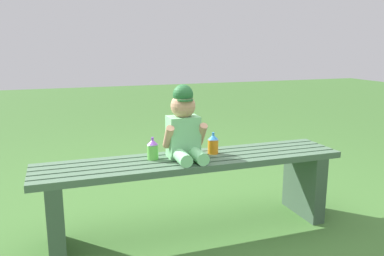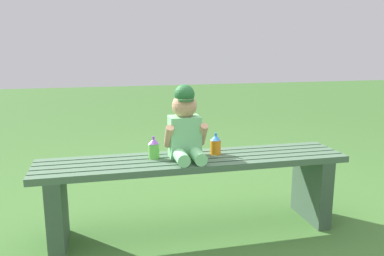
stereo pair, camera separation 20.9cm
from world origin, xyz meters
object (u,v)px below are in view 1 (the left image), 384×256
(child_figure, at_px, (184,126))
(sippy_cup_left, at_px, (153,149))
(sippy_cup_right, at_px, (213,144))
(park_bench, at_px, (193,182))

(child_figure, height_order, sippy_cup_left, child_figure)
(child_figure, relative_size, sippy_cup_right, 3.26)
(park_bench, height_order, sippy_cup_left, sippy_cup_left)
(sippy_cup_left, height_order, sippy_cup_right, same)
(child_figure, xyz_separation_m, sippy_cup_left, (-0.17, 0.03, -0.12))
(sippy_cup_left, xyz_separation_m, sippy_cup_right, (0.35, 0.00, 0.00))
(child_figure, height_order, sippy_cup_right, child_figure)
(park_bench, distance_m, child_figure, 0.32)
(park_bench, distance_m, sippy_cup_right, 0.25)
(park_bench, height_order, child_figure, child_figure)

